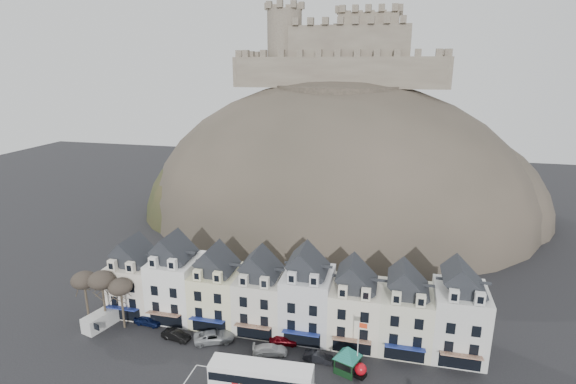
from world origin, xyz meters
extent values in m
cube|color=silver|center=(-23.80, 16.00, 4.00)|extent=(6.80, 8.00, 8.00)
cube|color=black|center=(-23.80, 16.00, 9.20)|extent=(6.80, 5.76, 2.80)
cube|color=silver|center=(-25.30, 12.40, 8.90)|extent=(1.20, 0.80, 1.60)
cube|color=silver|center=(-22.30, 12.40, 8.90)|extent=(1.20, 0.80, 1.60)
cube|color=black|center=(-23.80, 11.97, 1.30)|extent=(5.10, 0.06, 2.20)
cube|color=navy|center=(-23.80, 11.30, 2.60)|extent=(5.10, 1.29, 0.43)
cube|color=white|center=(-17.00, 16.00, 4.60)|extent=(6.80, 8.00, 9.20)
cube|color=black|center=(-17.00, 16.00, 10.40)|extent=(6.80, 5.76, 2.80)
cube|color=white|center=(-18.50, 12.40, 10.10)|extent=(1.20, 0.80, 1.60)
cube|color=white|center=(-15.50, 12.40, 10.10)|extent=(1.20, 0.80, 1.60)
cube|color=black|center=(-17.00, 11.97, 1.30)|extent=(5.10, 0.06, 2.20)
cube|color=maroon|center=(-17.00, 11.30, 2.60)|extent=(5.10, 1.29, 0.43)
cube|color=#F0EBB9|center=(-10.20, 16.00, 4.00)|extent=(6.80, 8.00, 8.00)
cube|color=black|center=(-10.20, 16.00, 9.20)|extent=(6.80, 5.76, 2.80)
cube|color=#F0EBB9|center=(-11.70, 12.40, 8.90)|extent=(1.20, 0.80, 1.60)
cube|color=#F0EBB9|center=(-8.70, 12.40, 8.90)|extent=(1.20, 0.80, 1.60)
cube|color=black|center=(-10.20, 11.97, 1.30)|extent=(5.10, 0.06, 2.20)
cube|color=navy|center=(-10.20, 11.30, 2.60)|extent=(5.10, 1.29, 0.43)
cube|color=silver|center=(-3.40, 16.00, 4.00)|extent=(6.80, 8.00, 8.00)
cube|color=black|center=(-3.40, 16.00, 9.20)|extent=(6.80, 5.76, 2.80)
cube|color=silver|center=(-4.90, 12.40, 8.90)|extent=(1.20, 0.80, 1.60)
cube|color=silver|center=(-1.90, 12.40, 8.90)|extent=(1.20, 0.80, 1.60)
cube|color=black|center=(-3.40, 11.97, 1.30)|extent=(5.10, 0.06, 2.20)
cube|color=maroon|center=(-3.40, 11.30, 2.60)|extent=(5.10, 1.29, 0.43)
cube|color=silver|center=(3.40, 16.00, 4.60)|extent=(6.80, 8.00, 9.20)
cube|color=black|center=(3.40, 16.00, 10.40)|extent=(6.80, 5.76, 2.80)
cube|color=silver|center=(1.90, 12.40, 10.10)|extent=(1.20, 0.80, 1.60)
cube|color=silver|center=(4.90, 12.40, 10.10)|extent=(1.20, 0.80, 1.60)
cube|color=black|center=(3.40, 11.97, 1.30)|extent=(5.10, 0.06, 2.20)
cube|color=navy|center=(3.40, 11.30, 2.60)|extent=(5.10, 1.29, 0.43)
cube|color=#EDE5CD|center=(10.20, 16.00, 4.00)|extent=(6.80, 8.00, 8.00)
cube|color=black|center=(10.20, 16.00, 9.20)|extent=(6.80, 5.76, 2.80)
cube|color=#EDE5CD|center=(8.70, 12.40, 8.90)|extent=(1.20, 0.80, 1.60)
cube|color=#EDE5CD|center=(11.70, 12.40, 8.90)|extent=(1.20, 0.80, 1.60)
cube|color=black|center=(10.20, 11.97, 1.30)|extent=(5.10, 0.06, 2.20)
cube|color=maroon|center=(10.20, 11.30, 2.60)|extent=(5.10, 1.29, 0.43)
cube|color=beige|center=(17.00, 16.00, 4.00)|extent=(6.80, 8.00, 8.00)
cube|color=black|center=(17.00, 16.00, 9.20)|extent=(6.80, 5.76, 2.80)
cube|color=beige|center=(15.50, 12.40, 8.90)|extent=(1.20, 0.80, 1.60)
cube|color=beige|center=(18.50, 12.40, 8.90)|extent=(1.20, 0.80, 1.60)
cube|color=black|center=(17.00, 11.97, 1.30)|extent=(5.10, 0.06, 2.20)
cube|color=navy|center=(17.00, 11.30, 2.60)|extent=(5.10, 1.29, 0.43)
cube|color=silver|center=(23.80, 16.00, 4.60)|extent=(6.80, 8.00, 9.20)
cube|color=black|center=(23.80, 16.00, 10.40)|extent=(6.80, 5.76, 2.80)
cube|color=silver|center=(22.30, 12.40, 10.10)|extent=(1.20, 0.80, 1.60)
cube|color=silver|center=(25.30, 12.40, 10.10)|extent=(1.20, 0.80, 1.60)
cube|color=black|center=(23.80, 11.97, 1.30)|extent=(5.10, 0.06, 2.20)
cube|color=maroon|center=(23.80, 11.30, 2.60)|extent=(5.10, 1.29, 0.43)
ellipsoid|color=#39342C|center=(0.00, 70.00, 0.00)|extent=(96.00, 76.00, 68.00)
ellipsoid|color=#253118|center=(-22.00, 64.00, 0.00)|extent=(52.00, 44.00, 42.00)
ellipsoid|color=#39342C|center=(24.00, 74.00, 0.00)|extent=(56.00, 48.00, 46.00)
ellipsoid|color=#253118|center=(-4.00, 56.00, 0.00)|extent=(40.00, 28.00, 28.00)
ellipsoid|color=#39342C|center=(10.00, 58.00, 0.00)|extent=(36.00, 28.00, 24.00)
cylinder|color=#39342C|center=(0.00, 70.00, 31.00)|extent=(30.00, 30.00, 3.00)
cube|color=brown|center=(0.00, 66.00, 35.50)|extent=(48.00, 2.20, 7.00)
cube|color=brown|center=(0.00, 86.00, 35.50)|extent=(48.00, 2.20, 7.00)
cube|color=brown|center=(-24.00, 76.00, 35.50)|extent=(2.20, 22.00, 7.00)
cube|color=brown|center=(24.00, 76.00, 35.50)|extent=(2.20, 22.00, 7.00)
cube|color=brown|center=(2.00, 76.00, 41.00)|extent=(28.00, 18.00, 10.00)
cube|color=brown|center=(6.00, 78.00, 42.50)|extent=(14.00, 12.00, 13.00)
cylinder|color=brown|center=(-14.00, 72.00, 41.00)|extent=(8.40, 8.40, 18.00)
cylinder|color=silver|center=(6.00, 78.00, 51.50)|extent=(0.16, 0.16, 5.00)
cylinder|color=#3C3326|center=(-29.00, 10.50, 2.87)|extent=(0.32, 0.32, 5.74)
ellipsoid|color=#383028|center=(-29.00, 10.50, 6.97)|extent=(3.61, 3.61, 2.54)
cylinder|color=#3C3326|center=(-26.00, 10.50, 3.01)|extent=(0.32, 0.32, 6.02)
ellipsoid|color=#383028|center=(-26.00, 10.50, 7.31)|extent=(3.78, 3.78, 2.67)
cylinder|color=#3C3326|center=(-23.00, 10.50, 2.73)|extent=(0.32, 0.32, 5.46)
ellipsoid|color=#383028|center=(-23.00, 10.50, 6.63)|extent=(3.43, 3.43, 2.42)
cube|color=white|center=(0.46, 2.61, 2.03)|extent=(12.45, 3.38, 2.82)
cube|color=black|center=(0.46, 2.61, 2.19)|extent=(12.20, 3.45, 1.06)
cube|color=white|center=(0.46, 2.61, 3.31)|extent=(12.19, 3.25, 0.28)
cube|color=orange|center=(6.56, 2.89, 3.12)|extent=(0.13, 1.35, 0.31)
cylinder|color=black|center=(4.10, 4.05, 0.50)|extent=(1.09, 0.41, 1.08)
cylinder|color=black|center=(-3.54, 3.69, 0.50)|extent=(1.09, 0.41, 1.08)
cube|color=black|center=(9.36, 9.82, 1.06)|extent=(0.17, 0.17, 2.11)
cube|color=black|center=(11.58, 8.98, 1.06)|extent=(0.17, 0.17, 2.11)
cube|color=black|center=(8.52, 7.60, 1.06)|extent=(0.17, 0.17, 2.11)
cube|color=black|center=(10.74, 6.75, 1.06)|extent=(0.17, 0.17, 2.11)
cube|color=black|center=(10.05, 8.29, 2.11)|extent=(3.74, 3.74, 0.11)
cone|color=#135645|center=(10.05, 8.29, 2.90)|extent=(5.45, 5.45, 1.58)
cube|color=black|center=(11.74, 7.74, 0.24)|extent=(1.67, 1.67, 0.49)
sphere|color=#B70A14|center=(11.74, 7.74, 1.12)|extent=(1.52, 1.52, 1.52)
cylinder|color=silver|center=(11.23, 8.35, 3.72)|extent=(0.11, 0.11, 7.44)
cube|color=red|center=(11.74, 8.29, 6.88)|extent=(1.02, 0.15, 0.65)
cube|color=silver|center=(-26.45, 9.72, 1.15)|extent=(3.43, 5.44, 2.30)
cube|color=black|center=(-26.45, 9.72, 1.59)|extent=(2.03, 0.63, 0.99)
imported|color=#0B1337|center=(-20.00, 12.00, 0.72)|extent=(4.33, 1.97, 1.44)
imported|color=black|center=(-14.17, 9.50, 0.69)|extent=(4.37, 2.10, 1.38)
imported|color=#989B9F|center=(-8.76, 10.34, 0.78)|extent=(6.07, 4.62, 1.55)
imported|color=silver|center=(-0.40, 9.50, 0.68)|extent=(5.00, 3.09, 1.35)
imported|color=#55040B|center=(0.80, 12.00, 0.67)|extent=(4.15, 2.28, 1.34)
imported|color=black|center=(6.13, 9.50, 0.64)|extent=(3.98, 1.60, 1.29)
camera|label=1|loc=(14.17, -40.33, 37.47)|focal=28.00mm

